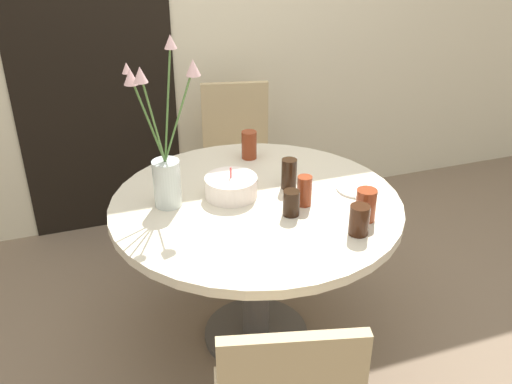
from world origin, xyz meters
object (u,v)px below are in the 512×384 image
Objects in this scene: birthday_cake at (231,187)px; drink_glass_2 at (366,205)px; flower_vase at (165,158)px; drink_glass_4 at (359,220)px; drink_glass_5 at (304,191)px; drink_glass_3 at (249,145)px; drink_glass_1 at (291,203)px; chair_far_back at (237,155)px; drink_glass_0 at (289,174)px; side_plate at (357,188)px.

drink_glass_2 is at bearing -39.22° from birthday_cake.
flower_vase is 5.75× the size of drink_glass_4.
drink_glass_5 is (0.52, -0.18, -0.15)m from flower_vase.
birthday_cake is at bearing 129.33° from drink_glass_4.
drink_glass_3 reaches higher than drink_glass_4.
drink_glass_3 reaches higher than drink_glass_1.
chair_far_back is at bearing 56.24° from flower_vase.
drink_glass_2 is at bearing -62.80° from drink_glass_0.
drink_glass_3 is (0.19, 0.34, 0.02)m from birthday_cake.
drink_glass_3 is (-0.09, -0.49, 0.28)m from chair_far_back.
side_plate is at bearing -54.22° from drink_glass_3.
drink_glass_4 is at bearing -74.08° from chair_far_back.
drink_glass_5 is (-0.27, -0.05, 0.06)m from side_plate.
chair_far_back is 1.01m from side_plate.
drink_glass_3 is at bearing 97.20° from drink_glass_5.
drink_glass_0 is at bearing -1.88° from flower_vase.
drink_glass_0 is 0.23m from drink_glass_1.
drink_glass_4 is 0.93× the size of drink_glass_5.
chair_far_back is 1.30m from drink_glass_4.
chair_far_back is at bearing 79.55° from drink_glass_3.
drink_glass_3 is (-0.06, 0.35, 0.00)m from drink_glass_0.
birthday_cake is at bearing 128.16° from drink_glass_1.
flower_vase is 5.25× the size of drink_glass_2.
flower_vase is 0.58m from drink_glass_3.
drink_glass_0 is 1.05× the size of drink_glass_5.
drink_glass_0 is 1.27× the size of drink_glass_1.
chair_far_back reaches higher than drink_glass_3.
drink_glass_5 is at bearing 133.41° from drink_glass_2.
chair_far_back is 7.84× the size of drink_glass_4.
drink_glass_0 is (0.26, -0.01, 0.02)m from birthday_cake.
drink_glass_0 reaches higher than drink_glass_4.
chair_far_back is 1.22m from drink_glass_2.
drink_glass_1 is 0.10m from drink_glass_5.
drink_glass_2 is at bearing 48.87° from drink_glass_4.
flower_vase is at bearing 144.30° from drink_glass_4.
side_plate is 1.37× the size of drink_glass_0.
drink_glass_2 is 1.10× the size of drink_glass_4.
drink_glass_3 is (0.02, 0.57, 0.02)m from drink_glass_1.
chair_far_back is 0.57m from drink_glass_3.
drink_glass_1 reaches higher than side_plate.
drink_glass_2 is at bearing -46.59° from drink_glass_5.
birthday_cake is 0.33× the size of flower_vase.
drink_glass_1 is at bearing -163.64° from side_plate.
drink_glass_2 reaches higher than drink_glass_5.
birthday_cake reaches higher than drink_glass_2.
drink_glass_1 is at bearing -28.01° from flower_vase.
drink_glass_1 is at bearing -91.67° from drink_glass_3.
birthday_cake is at bearing -1.95° from flower_vase.
flower_vase is 0.80m from drink_glass_2.
drink_glass_0 is at bearing -79.41° from chair_far_back.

